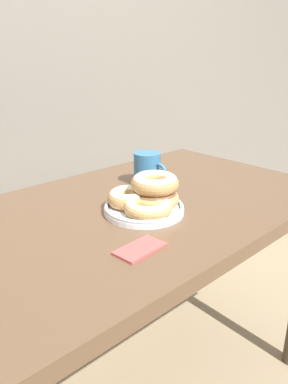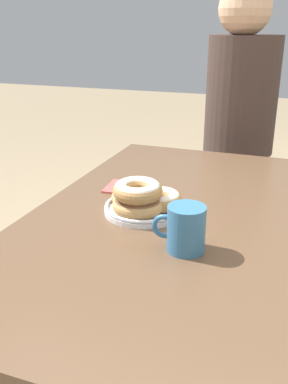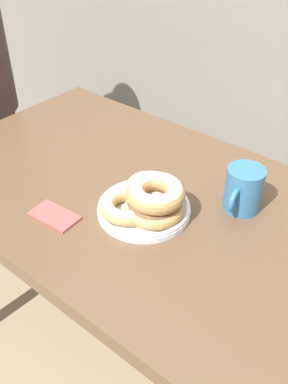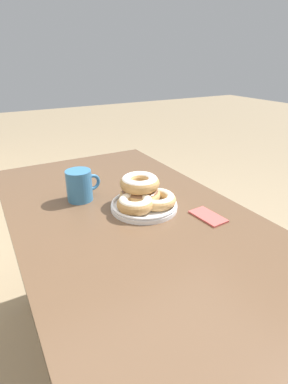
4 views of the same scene
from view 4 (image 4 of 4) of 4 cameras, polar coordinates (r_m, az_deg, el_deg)
The scene contains 5 objects.
ground_plane at distance 1.57m, azimuth 8.89°, elevation -25.89°, with size 14.00×14.00×0.00m, color #937F60.
dining_table at distance 1.00m, azimuth -2.28°, elevation -8.33°, with size 1.29×0.71×0.74m.
donut_plate at distance 0.99m, azimuth -0.26°, elevation -0.74°, with size 0.24×0.24×0.10m.
coffee_mug at distance 1.06m, azimuth -12.11°, elevation 1.30°, with size 0.09×0.12×0.11m.
napkin at distance 0.96m, azimuth 12.10°, elevation -4.56°, with size 0.12×0.07×0.01m.
Camera 4 is at (-0.75, 0.67, 1.20)m, focal length 28.00 mm.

